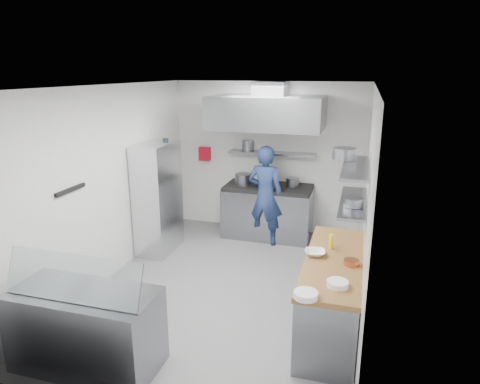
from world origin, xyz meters
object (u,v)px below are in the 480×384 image
(chef, at_px, (265,195))
(wire_rack, at_px, (158,198))
(display_case, at_px, (86,329))
(gas_range, at_px, (268,212))

(chef, relative_size, wire_rack, 0.96)
(chef, xyz_separation_m, display_case, (-1.02, -3.75, -0.46))
(display_case, bearing_deg, gas_range, 76.38)
(gas_range, height_order, chef, chef)
(gas_range, distance_m, display_case, 4.22)
(gas_range, relative_size, wire_rack, 0.86)
(gas_range, xyz_separation_m, wire_rack, (-1.63, -1.16, 0.48))
(gas_range, bearing_deg, wire_rack, -144.63)
(gas_range, relative_size, display_case, 1.07)
(display_case, bearing_deg, wire_rack, 102.21)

